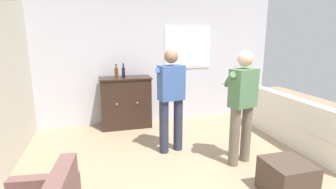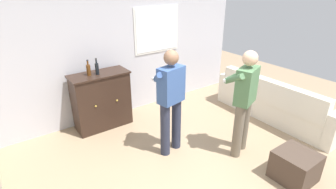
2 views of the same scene
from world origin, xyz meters
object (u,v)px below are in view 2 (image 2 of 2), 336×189
(sideboard_cabinet, at_px, (102,100))
(bottle_wine_green, at_px, (89,70))
(ottoman, at_px, (295,166))
(person_standing_right, at_px, (244,99))
(person_standing_left, at_px, (170,98))
(bottle_liquor_amber, at_px, (97,68))
(couch, at_px, (273,104))

(sideboard_cabinet, height_order, bottle_wine_green, bottle_wine_green)
(ottoman, bearing_deg, person_standing_right, 98.37)
(sideboard_cabinet, relative_size, bottle_wine_green, 3.80)
(ottoman, distance_m, person_standing_right, 1.15)
(person_standing_right, bearing_deg, person_standing_left, 142.64)
(sideboard_cabinet, height_order, person_standing_left, person_standing_left)
(sideboard_cabinet, bearing_deg, bottle_liquor_amber, -131.51)
(sideboard_cabinet, xyz_separation_m, bottle_liquor_amber, (-0.03, -0.03, 0.64))
(couch, height_order, bottle_wine_green, bottle_wine_green)
(sideboard_cabinet, relative_size, ottoman, 2.04)
(couch, height_order, bottle_liquor_amber, bottle_liquor_amber)
(couch, height_order, ottoman, couch)
(bottle_liquor_amber, bearing_deg, sideboard_cabinet, 48.49)
(couch, bearing_deg, sideboard_cabinet, 148.78)
(bottle_wine_green, bearing_deg, bottle_liquor_amber, -13.93)
(sideboard_cabinet, bearing_deg, ottoman, -61.53)
(ottoman, relative_size, person_standing_right, 0.31)
(person_standing_left, relative_size, person_standing_right, 1.00)
(bottle_wine_green, xyz_separation_m, person_standing_right, (1.62, -2.03, -0.22))
(person_standing_left, bearing_deg, bottle_liquor_amber, 114.51)
(bottle_liquor_amber, distance_m, ottoman, 3.44)
(ottoman, height_order, person_standing_right, person_standing_right)
(ottoman, xyz_separation_m, person_standing_right, (-0.13, 0.89, 0.73))
(bottle_wine_green, relative_size, ottoman, 0.54)
(sideboard_cabinet, xyz_separation_m, person_standing_right, (1.45, -2.03, 0.41))
(bottle_wine_green, bearing_deg, couch, -29.76)
(sideboard_cabinet, distance_m, bottle_wine_green, 0.65)
(sideboard_cabinet, height_order, person_standing_right, person_standing_right)
(person_standing_left, bearing_deg, person_standing_right, -37.36)
(sideboard_cabinet, xyz_separation_m, bottle_wine_green, (-0.17, 0.00, 0.63))
(couch, relative_size, sideboard_cabinet, 2.36)
(bottle_liquor_amber, relative_size, person_standing_right, 0.17)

